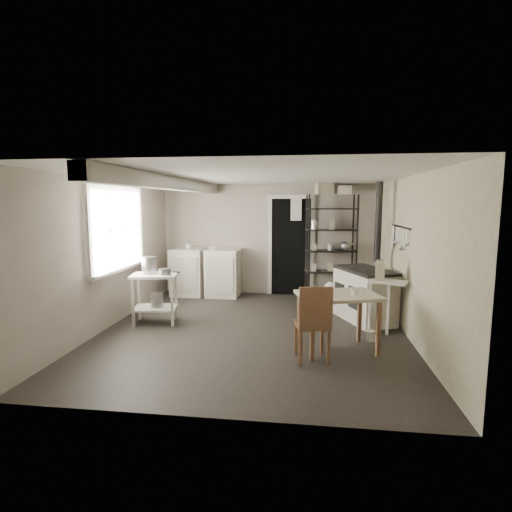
# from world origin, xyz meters

# --- Properties ---
(floor) EXTENTS (5.00, 5.00, 0.00)m
(floor) POSITION_xyz_m (0.00, 0.00, 0.00)
(floor) COLOR black
(floor) RESTS_ON ground
(ceiling) EXTENTS (5.00, 5.00, 0.00)m
(ceiling) POSITION_xyz_m (0.00, 0.00, 2.30)
(ceiling) COLOR white
(ceiling) RESTS_ON wall_back
(wall_back) EXTENTS (4.50, 0.02, 2.30)m
(wall_back) POSITION_xyz_m (0.00, 2.50, 1.15)
(wall_back) COLOR #A4998C
(wall_back) RESTS_ON ground
(wall_front) EXTENTS (4.50, 0.02, 2.30)m
(wall_front) POSITION_xyz_m (0.00, -2.50, 1.15)
(wall_front) COLOR #A4998C
(wall_front) RESTS_ON ground
(wall_left) EXTENTS (0.02, 5.00, 2.30)m
(wall_left) POSITION_xyz_m (-2.25, 0.00, 1.15)
(wall_left) COLOR #A4998C
(wall_left) RESTS_ON ground
(wall_right) EXTENTS (0.02, 5.00, 2.30)m
(wall_right) POSITION_xyz_m (2.25, 0.00, 1.15)
(wall_right) COLOR #A4998C
(wall_right) RESTS_ON ground
(window) EXTENTS (0.12, 1.76, 1.28)m
(window) POSITION_xyz_m (-2.22, 0.20, 1.50)
(window) COLOR silver
(window) RESTS_ON wall_left
(doorway) EXTENTS (0.96, 0.10, 2.08)m
(doorway) POSITION_xyz_m (0.45, 2.47, 1.00)
(doorway) COLOR silver
(doorway) RESTS_ON ground
(ceiling_beam) EXTENTS (0.18, 5.00, 0.18)m
(ceiling_beam) POSITION_xyz_m (-1.20, 0.00, 2.20)
(ceiling_beam) COLOR silver
(ceiling_beam) RESTS_ON ceiling
(wallpaper_panel) EXTENTS (0.01, 5.00, 2.30)m
(wallpaper_panel) POSITION_xyz_m (2.24, 0.00, 1.15)
(wallpaper_panel) COLOR beige
(wallpaper_panel) RESTS_ON wall_right
(utensil_rail) EXTENTS (0.06, 1.20, 0.44)m
(utensil_rail) POSITION_xyz_m (2.19, 0.60, 1.55)
(utensil_rail) COLOR #ABABAD
(utensil_rail) RESTS_ON wall_right
(prep_table) EXTENTS (0.78, 0.62, 0.80)m
(prep_table) POSITION_xyz_m (-1.61, 0.18, 0.40)
(prep_table) COLOR silver
(prep_table) RESTS_ON ground
(stockpot) EXTENTS (0.29, 0.29, 0.25)m
(stockpot) POSITION_xyz_m (-1.71, 0.23, 0.94)
(stockpot) COLOR #ABABAD
(stockpot) RESTS_ON prep_table
(saucepan) EXTENTS (0.20, 0.20, 0.10)m
(saucepan) POSITION_xyz_m (-1.42, 0.13, 0.85)
(saucepan) COLOR #ABABAD
(saucepan) RESTS_ON prep_table
(bucket) EXTENTS (0.21, 0.21, 0.22)m
(bucket) POSITION_xyz_m (-1.57, 0.16, 0.39)
(bucket) COLOR #ABABAD
(bucket) RESTS_ON prep_table
(base_cabinets) EXTENTS (1.48, 0.65, 0.97)m
(base_cabinets) POSITION_xyz_m (-1.30, 2.18, 0.46)
(base_cabinets) COLOR beige
(base_cabinets) RESTS_ON ground
(mixing_bowl) EXTENTS (0.33, 0.33, 0.07)m
(mixing_bowl) POSITION_xyz_m (-1.14, 2.17, 0.95)
(mixing_bowl) COLOR white
(mixing_bowl) RESTS_ON base_cabinets
(counter_cup) EXTENTS (0.17, 0.17, 0.11)m
(counter_cup) POSITION_xyz_m (-1.62, 2.07, 0.97)
(counter_cup) COLOR white
(counter_cup) RESTS_ON base_cabinets
(shelf_rack) EXTENTS (1.03, 0.52, 2.08)m
(shelf_rack) POSITION_xyz_m (1.26, 2.26, 0.95)
(shelf_rack) COLOR black
(shelf_rack) RESTS_ON ground
(shelf_jar) EXTENTS (0.11, 0.11, 0.21)m
(shelf_jar) POSITION_xyz_m (0.93, 2.23, 1.38)
(shelf_jar) COLOR white
(shelf_jar) RESTS_ON shelf_rack
(storage_box_a) EXTENTS (0.38, 0.35, 0.21)m
(storage_box_a) POSITION_xyz_m (1.09, 2.26, 2.01)
(storage_box_a) COLOR beige
(storage_box_a) RESTS_ON shelf_rack
(storage_box_b) EXTENTS (0.29, 0.28, 0.17)m
(storage_box_b) POSITION_xyz_m (1.49, 2.22, 1.99)
(storage_box_b) COLOR beige
(storage_box_b) RESTS_ON shelf_rack
(stove) EXTENTS (0.99, 1.24, 0.85)m
(stove) POSITION_xyz_m (1.73, 0.76, 0.44)
(stove) COLOR beige
(stove) RESTS_ON ground
(stovepipe) EXTENTS (0.16, 0.16, 1.56)m
(stovepipe) POSITION_xyz_m (1.98, 1.21, 1.59)
(stovepipe) COLOR black
(stovepipe) RESTS_ON stove
(side_ledge) EXTENTS (0.59, 0.46, 0.81)m
(side_ledge) POSITION_xyz_m (1.95, 0.07, 0.43)
(side_ledge) COLOR silver
(side_ledge) RESTS_ON ground
(oats_box) EXTENTS (0.16, 0.21, 0.28)m
(oats_box) POSITION_xyz_m (1.84, 0.10, 1.01)
(oats_box) COLOR beige
(oats_box) RESTS_ON side_ledge
(work_table) EXTENTS (1.16, 0.96, 0.76)m
(work_table) POSITION_xyz_m (1.19, -0.68, 0.38)
(work_table) COLOR beige
(work_table) RESTS_ON ground
(table_cup) EXTENTS (0.11, 0.11, 0.09)m
(table_cup) POSITION_xyz_m (1.39, -0.74, 0.80)
(table_cup) COLOR white
(table_cup) RESTS_ON work_table
(chair) EXTENTS (0.47, 0.48, 0.96)m
(chair) POSITION_xyz_m (0.86, -1.02, 0.48)
(chair) COLOR brown
(chair) RESTS_ON ground
(flour_sack) EXTENTS (0.39, 0.34, 0.44)m
(flour_sack) POSITION_xyz_m (1.26, 1.72, 0.24)
(flour_sack) COLOR silver
(flour_sack) RESTS_ON ground
(floor_crock) EXTENTS (0.15, 0.15, 0.14)m
(floor_crock) POSITION_xyz_m (1.68, -0.25, 0.07)
(floor_crock) COLOR white
(floor_crock) RESTS_ON ground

